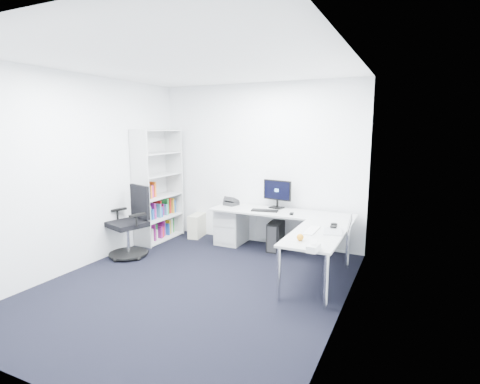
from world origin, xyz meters
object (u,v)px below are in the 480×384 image
at_px(l_desk, 274,237).
at_px(laptop, 333,223).
at_px(bookshelf, 158,186).
at_px(monitor, 277,194).
at_px(task_chair, 127,222).

bearing_deg(l_desk, laptop, -28.41).
height_order(bookshelf, laptop, bookshelf).
height_order(l_desk, monitor, monitor).
relative_size(bookshelf, laptop, 5.75).
bearing_deg(monitor, task_chair, -133.12).
bearing_deg(task_chair, laptop, 24.42).
xyz_separation_m(l_desk, laptop, (0.99, -0.53, 0.45)).
xyz_separation_m(l_desk, task_chair, (-2.05, -0.90, 0.21)).
bearing_deg(bookshelf, monitor, 13.57).
height_order(task_chair, monitor, monitor).
bearing_deg(laptop, monitor, 126.62).
height_order(bookshelf, task_chair, bookshelf).
xyz_separation_m(l_desk, monitor, (-0.15, 0.54, 0.57)).
distance_m(task_chair, laptop, 3.07).
relative_size(monitor, laptop, 1.47).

